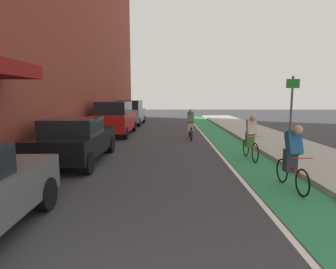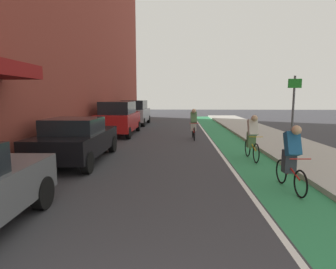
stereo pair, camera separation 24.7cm
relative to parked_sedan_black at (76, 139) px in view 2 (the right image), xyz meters
name	(u,v)px [view 2 (the right image)]	position (x,y,z in m)	size (l,w,h in m)	color
ground_plane	(166,143)	(2.95, 4.16, -0.79)	(73.53, 73.53, 0.00)	#38383D
bike_lane_paint	(224,137)	(6.14, 6.16, -0.78)	(1.60, 33.42, 0.00)	#2D8451
lane_divider_stripe	(208,137)	(5.24, 6.16, -0.78)	(0.12, 33.42, 0.00)	white
sidewalk_right	(267,136)	(8.49, 6.16, -0.72)	(3.10, 33.42, 0.14)	#A8A59E
parked_sedan_black	(76,139)	(0.00, 0.00, 0.00)	(2.01, 4.34, 1.53)	black
parked_suv_red	(119,118)	(0.00, 6.89, 0.23)	(1.95, 4.59, 1.98)	red
parked_suv_silver	(135,112)	(0.00, 13.04, 0.23)	(2.07, 4.32, 1.98)	#9EA0A8
cyclist_lead	(291,156)	(6.27, -2.75, 0.06)	(0.48, 1.68, 1.60)	black
cyclist_mid	(252,136)	(6.20, 0.55, 0.06)	(0.48, 1.73, 1.62)	black
cyclist_trailing	(194,123)	(4.35, 5.34, 0.07)	(0.48, 1.75, 1.63)	black
street_sign_post	(293,110)	(7.39, 0.06, 1.01)	(0.44, 0.07, 2.80)	#4C4C51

